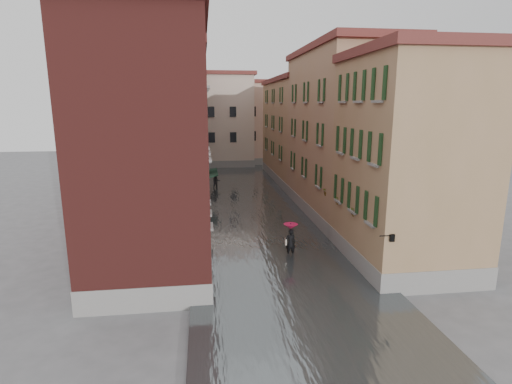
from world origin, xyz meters
TOP-DOWN VIEW (x-y plane):
  - ground at (0.00, 0.00)m, footprint 120.00×120.00m
  - floodwater at (0.00, 13.00)m, footprint 10.00×60.00m
  - building_left_near at (-7.00, -2.00)m, footprint 6.00×8.00m
  - building_left_mid at (-7.00, 9.00)m, footprint 6.00×14.00m
  - building_left_far at (-7.00, 24.00)m, footprint 6.00×16.00m
  - building_right_near at (7.00, -2.00)m, footprint 6.00×8.00m
  - building_right_mid at (7.00, 9.00)m, footprint 6.00×14.00m
  - building_right_far at (7.00, 24.00)m, footprint 6.00×16.00m
  - building_end_cream at (-3.00, 38.00)m, footprint 12.00×9.00m
  - building_end_pink at (6.00, 40.00)m, footprint 10.00×9.00m
  - awning_near at (-3.49, 14.93)m, footprint 1.09×3.04m
  - awning_far at (-3.49, 16.42)m, footprint 1.09×2.77m
  - wall_lantern at (4.33, -6.00)m, footprint 0.71×0.22m
  - window_planters at (4.12, 0.60)m, footprint 0.59×6.05m
  - pedestrian_main at (0.83, -0.30)m, footprint 0.90×0.90m
  - pedestrian_far at (-2.93, 19.82)m, footprint 0.97×0.82m

SIDE VIEW (x-z plane):
  - ground at x=0.00m, z-range 0.00..0.00m
  - floodwater at x=0.00m, z-range 0.00..0.20m
  - pedestrian_far at x=-2.93m, z-range 0.00..1.76m
  - pedestrian_main at x=0.83m, z-range 0.18..2.24m
  - awning_far at x=-3.49m, z-range 1.06..3.86m
  - awning_near at x=-3.49m, z-range 1.07..3.87m
  - wall_lantern at x=4.33m, z-range 2.83..3.18m
  - window_planters at x=4.12m, z-range 3.09..3.93m
  - building_right_near at x=7.00m, z-range 0.00..11.50m
  - building_right_far at x=7.00m, z-range 0.00..11.50m
  - building_end_pink at x=6.00m, z-range 0.00..12.00m
  - building_left_mid at x=-7.00m, z-range 0.00..12.50m
  - building_left_near at x=-7.00m, z-range 0.00..13.00m
  - building_right_mid at x=7.00m, z-range 0.00..13.00m
  - building_end_cream at x=-3.00m, z-range 0.00..13.00m
  - building_left_far at x=-7.00m, z-range 0.00..14.00m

